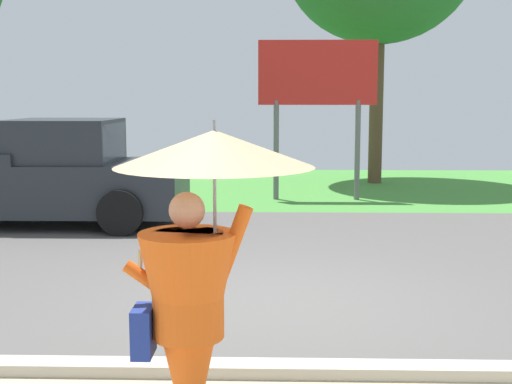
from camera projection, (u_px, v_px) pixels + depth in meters
The scene contains 4 objects.
ground_plane at pixel (279, 248), 10.49m from camera, with size 40.00×22.00×0.20m.
monk_pedestrian at pixel (196, 276), 4.13m from camera, with size 1.20×1.20×2.13m.
pickup_truck at pixel (40, 176), 12.18m from camera, with size 5.20×2.28×1.88m.
roadside_billboard at pixel (318, 84), 14.86m from camera, with size 2.60×0.12×3.50m.
Camera 1 is at (-0.07, -7.33, 2.26)m, focal length 47.70 mm.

